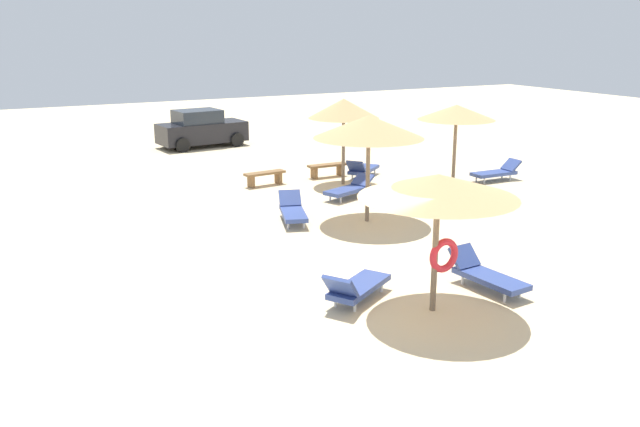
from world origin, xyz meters
TOP-DOWN VIEW (x-y plane):
  - ground_plane at (0.00, 0.00)m, footprint 80.00×80.00m
  - parasol_0 at (0.66, -0.58)m, footprint 3.07×3.07m
  - parasol_1 at (4.57, 9.97)m, footprint 2.47×2.47m
  - parasol_2 at (7.72, 7.75)m, footprint 2.63×2.63m
  - parasol_4 at (2.85, 5.51)m, footprint 3.12×3.12m
  - lounger_0 at (2.34, -0.19)m, footprint 0.82×1.92m
  - lounger_1 at (3.79, 8.12)m, footprint 2.00×1.27m
  - lounger_2 at (9.81, 7.88)m, footprint 1.90×0.68m
  - lounger_4 at (0.92, 6.45)m, footprint 1.20×1.98m
  - lounger_5 at (-0.48, 0.50)m, footprint 1.92×1.51m
  - lounger_6 at (5.75, 10.59)m, footprint 1.87×1.65m
  - bench_0 at (4.63, 11.28)m, footprint 1.50×0.41m
  - bench_1 at (2.02, 11.06)m, footprint 1.53×0.55m
  - parked_car at (2.57, 19.85)m, footprint 4.15×2.31m

SIDE VIEW (x-z plane):
  - ground_plane at x=0.00m, z-range 0.00..0.00m
  - lounger_1 at x=3.79m, z-range -0.03..0.66m
  - lounger_2 at x=9.81m, z-range -0.05..0.68m
  - lounger_4 at x=0.92m, z-range -0.05..0.69m
  - lounger_0 at x=2.34m, z-range -0.06..0.71m
  - lounger_6 at x=5.75m, z-range -0.06..0.71m
  - lounger_5 at x=-0.48m, z-range -0.07..0.72m
  - bench_0 at x=4.63m, z-range 0.10..0.59m
  - bench_1 at x=2.02m, z-range 0.10..0.59m
  - parked_car at x=2.57m, z-range -0.04..1.68m
  - parasol_0 at x=0.66m, z-range 1.12..3.88m
  - parasol_2 at x=7.72m, z-range 1.17..4.05m
  - parasol_1 at x=4.57m, z-range 1.17..4.20m
  - parasol_4 at x=2.85m, z-range 1.20..4.26m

